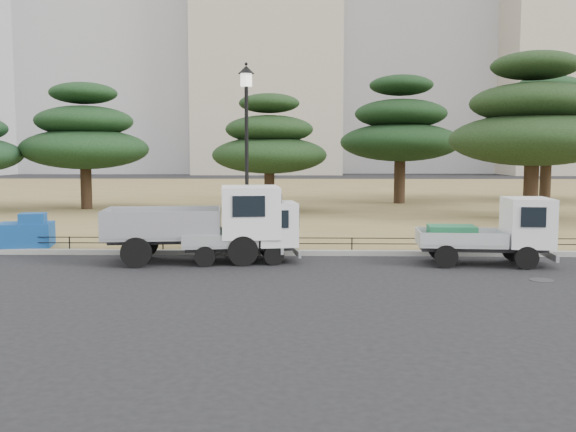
{
  "coord_description": "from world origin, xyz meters",
  "views": [
    {
      "loc": [
        0.49,
        -17.33,
        3.2
      ],
      "look_at": [
        0.0,
        2.0,
        1.3
      ],
      "focal_mm": 40.0,
      "sensor_mm": 36.0,
      "label": 1
    }
  ],
  "objects_px": {
    "truck_kei_front": "(249,232)",
    "truck_kei_rear": "(494,231)",
    "tarp_pile": "(26,233)",
    "truck_large": "(204,220)",
    "street_lamp": "(247,126)"
  },
  "relations": [
    {
      "from": "truck_large",
      "to": "street_lamp",
      "type": "xyz_separation_m",
      "value": [
        1.13,
        1.46,
        2.81
      ]
    },
    {
      "from": "truck_kei_rear",
      "to": "truck_large",
      "type": "bearing_deg",
      "value": -178.32
    },
    {
      "from": "truck_large",
      "to": "tarp_pile",
      "type": "xyz_separation_m",
      "value": [
        -6.14,
        1.79,
        -0.64
      ]
    },
    {
      "from": "truck_kei_front",
      "to": "street_lamp",
      "type": "distance_m",
      "value": 3.54
    },
    {
      "from": "truck_large",
      "to": "truck_kei_rear",
      "type": "relative_size",
      "value": 1.39
    },
    {
      "from": "truck_large",
      "to": "truck_kei_front",
      "type": "relative_size",
      "value": 1.5
    },
    {
      "from": "truck_kei_front",
      "to": "truck_kei_rear",
      "type": "xyz_separation_m",
      "value": [
        7.07,
        -0.26,
        0.09
      ]
    },
    {
      "from": "truck_large",
      "to": "truck_kei_front",
      "type": "bearing_deg",
      "value": -11.88
    },
    {
      "from": "truck_kei_front",
      "to": "truck_kei_rear",
      "type": "relative_size",
      "value": 0.93
    },
    {
      "from": "tarp_pile",
      "to": "truck_large",
      "type": "bearing_deg",
      "value": -16.22
    },
    {
      "from": "street_lamp",
      "to": "tarp_pile",
      "type": "height_order",
      "value": "street_lamp"
    },
    {
      "from": "truck_kei_front",
      "to": "truck_kei_rear",
      "type": "distance_m",
      "value": 7.07
    },
    {
      "from": "truck_large",
      "to": "truck_kei_rear",
      "type": "height_order",
      "value": "truck_large"
    },
    {
      "from": "street_lamp",
      "to": "truck_kei_front",
      "type": "bearing_deg",
      "value": -82.62
    },
    {
      "from": "truck_kei_front",
      "to": "tarp_pile",
      "type": "bearing_deg",
      "value": 156.37
    }
  ]
}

